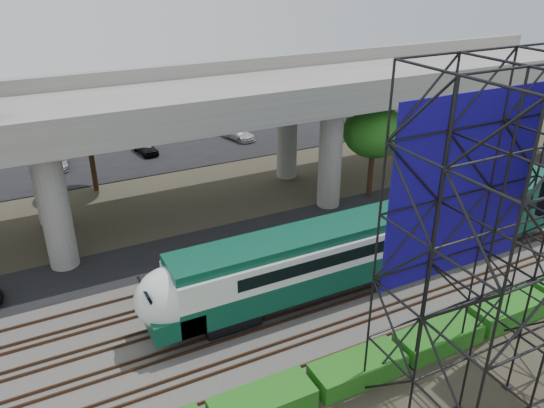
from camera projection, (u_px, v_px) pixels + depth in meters
ground at (295, 331)px, 28.30m from camera, size 140.00×140.00×0.00m
ballast_bed at (277, 310)px, 29.87m from camera, size 90.00×12.00×0.20m
service_road at (221, 244)px, 36.75m from camera, size 90.00×5.00×0.08m
parking_lot at (137, 145)px, 55.69m from camera, size 90.00×18.00×0.08m
harbor_water at (98, 99)px, 73.44m from camera, size 140.00×40.00×0.03m
rail_tracks at (277, 307)px, 29.79m from camera, size 90.00×9.52×0.16m
commuter_train at (363, 244)px, 30.98m from camera, size 29.30×3.06×4.30m
overpass at (169, 112)px, 37.13m from camera, size 80.00×12.00×12.40m
scaffold_tower at (515, 257)px, 20.86m from camera, size 9.36×6.36×15.00m
hedge_strip at (358, 368)px, 25.01m from camera, size 34.60×1.80×1.20m
trees at (126, 154)px, 37.04m from camera, size 40.94×16.94×7.69m
parked_cars at (153, 138)px, 55.68m from camera, size 39.37×9.84×1.30m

